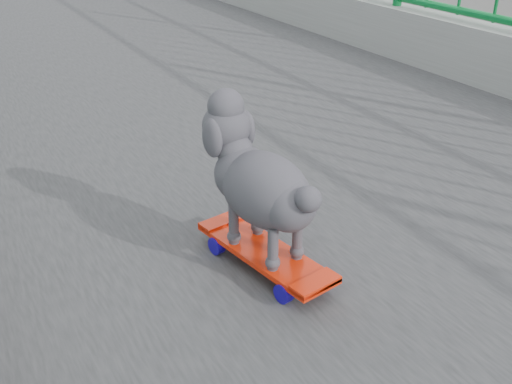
% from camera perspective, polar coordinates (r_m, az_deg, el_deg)
% --- Properties ---
extents(railing, '(3.00, 24.00, 1.42)m').
position_cam_1_polar(railing, '(1.73, 21.35, -0.60)').
color(railing, gray).
rests_on(railing, footbridge).
extents(skateboard, '(0.21, 0.48, 0.06)m').
position_cam_1_polar(skateboard, '(1.68, 0.83, -5.96)').
color(skateboard, red).
rests_on(skateboard, footbridge).
extents(poodle, '(0.24, 0.46, 0.38)m').
position_cam_1_polar(poodle, '(1.59, 0.32, 1.12)').
color(poodle, '#343036').
rests_on(poodle, skateboard).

